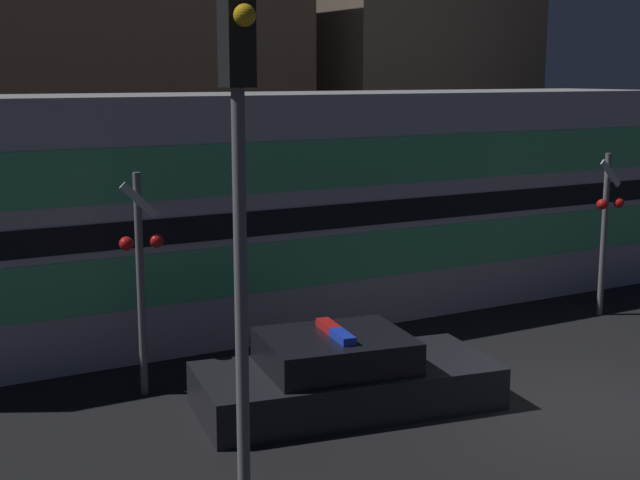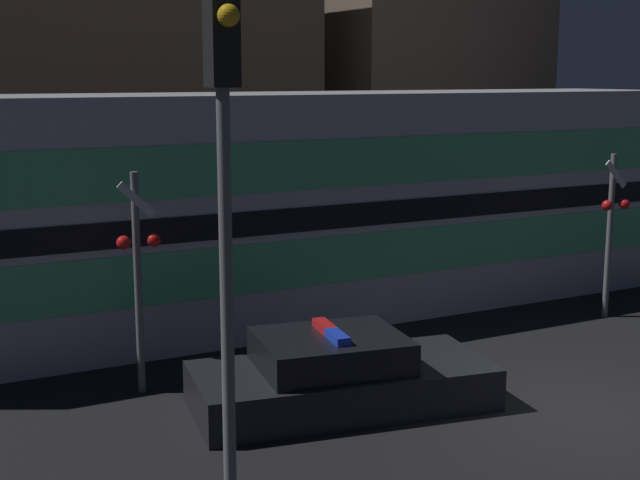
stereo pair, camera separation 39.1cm
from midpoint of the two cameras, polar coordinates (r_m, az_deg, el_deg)
The scene contains 8 objects.
ground_plane at distance 13.83m, azimuth 15.93°, elevation -10.45°, with size 120.00×120.00×0.00m, color black.
train at distance 18.03m, azimuth -1.85°, elevation 2.23°, with size 17.35×3.20×4.50m.
police_car at distance 13.33m, azimuth 0.67°, elevation -8.77°, with size 4.65×2.64×1.23m.
crossing_signal_near at distance 18.77m, azimuth 17.26°, elevation 0.97°, with size 0.68×0.29×3.32m.
crossing_signal_far at distance 13.70m, azimuth -12.20°, elevation -1.94°, with size 0.68×0.29×3.44m.
traffic_light_corner at distance 9.28m, azimuth -6.37°, elevation 3.74°, with size 0.30×0.46×5.63m.
building_left at distance 23.64m, azimuth -15.36°, elevation 8.48°, with size 10.87×4.76×8.31m.
building_center at distance 27.31m, azimuth 5.62°, elevation 7.76°, with size 6.36×4.34×7.10m.
Camera 1 is at (-9.49, -8.90, 4.86)m, focal length 50.00 mm.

